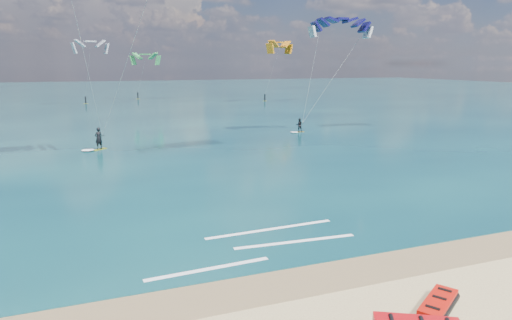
{
  "coord_description": "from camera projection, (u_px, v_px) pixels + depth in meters",
  "views": [
    {
      "loc": [
        -5.55,
        -10.68,
        7.68
      ],
      "look_at": [
        1.48,
        8.0,
        3.45
      ],
      "focal_mm": 32.0,
      "sensor_mm": 36.0,
      "label": 1
    }
  ],
  "objects": [
    {
      "name": "ground",
      "position": [
        141.0,
        135.0,
        49.91
      ],
      "size": [
        320.0,
        320.0,
        0.0
      ],
      "primitive_type": "plane",
      "color": "tan",
      "rests_on": "ground"
    },
    {
      "name": "wet_sand_strip",
      "position": [
        267.0,
        286.0,
        16.03
      ],
      "size": [
        320.0,
        2.4,
        0.01
      ],
      "primitive_type": "cube",
      "color": "olive",
      "rests_on": "ground"
    },
    {
      "name": "sea",
      "position": [
        108.0,
        96.0,
        108.5
      ],
      "size": [
        320.0,
        200.0,
        0.04
      ],
      "primitive_type": "cube",
      "color": "#0A2D39",
      "rests_on": "ground"
    },
    {
      "name": "packed_kite_left",
      "position": [
        438.0,
        309.0,
        14.57
      ],
      "size": [
        2.52,
        2.15,
        0.38
      ],
      "primitive_type": null,
      "rotation": [
        0.0,
        0.0,
        0.57
      ],
      "color": "red",
      "rests_on": "ground"
    },
    {
      "name": "kitesurfer_main",
      "position": [
        104.0,
        40.0,
        35.77
      ],
      "size": [
        8.81,
        10.75,
        18.33
      ],
      "rotation": [
        0.0,
        0.0,
        0.76
      ],
      "color": "#BDD218",
      "rests_on": "sea"
    },
    {
      "name": "kitesurfer_far",
      "position": [
        322.0,
        66.0,
        50.06
      ],
      "size": [
        9.61,
        3.92,
        13.72
      ],
      "rotation": [
        0.0,
        0.0,
        -0.0
      ],
      "color": "gold",
      "rests_on": "sea"
    },
    {
      "name": "shoreline_foam",
      "position": [
        263.0,
        243.0,
        19.76
      ],
      "size": [
        9.52,
        3.59,
        0.01
      ],
      "color": "white",
      "rests_on": "ground"
    },
    {
      "name": "distant_kites",
      "position": [
        79.0,
        74.0,
        83.66
      ],
      "size": [
        71.62,
        33.1,
        13.41
      ],
      "color": "#C83A7B",
      "rests_on": "ground"
    }
  ]
}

